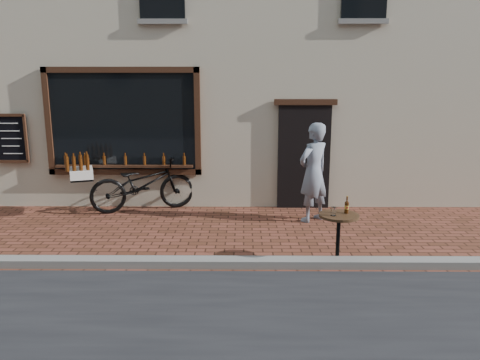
{
  "coord_description": "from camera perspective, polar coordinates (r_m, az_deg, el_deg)",
  "views": [
    {
      "loc": [
        0.62,
        -6.34,
        2.76
      ],
      "look_at": [
        0.56,
        1.2,
        1.1
      ],
      "focal_mm": 35.0,
      "sensor_mm": 36.0,
      "label": 1
    }
  ],
  "objects": [
    {
      "name": "ground",
      "position": [
        6.94,
        -4.82,
        -11.06
      ],
      "size": [
        90.0,
        90.0,
        0.0
      ],
      "primitive_type": "plane",
      "color": "#4F2819",
      "rests_on": "ground"
    },
    {
      "name": "kerb",
      "position": [
        7.1,
        -4.68,
        -9.97
      ],
      "size": [
        90.0,
        0.25,
        0.12
      ],
      "primitive_type": "cube",
      "color": "slate",
      "rests_on": "ground"
    },
    {
      "name": "cargo_bicycle",
      "position": [
        10.0,
        -12.04,
        -0.43
      ],
      "size": [
        2.59,
        1.5,
        1.22
      ],
      "rotation": [
        0.0,
        0.0,
        1.92
      ],
      "color": "black",
      "rests_on": "ground"
    },
    {
      "name": "bistro_table",
      "position": [
        7.19,
        11.94,
        -5.79
      ],
      "size": [
        0.6,
        0.6,
        1.03
      ],
      "color": "black",
      "rests_on": "ground"
    },
    {
      "name": "pedestrian",
      "position": [
        9.13,
        8.93,
        0.91
      ],
      "size": [
        0.84,
        0.8,
        1.93
      ],
      "primitive_type": "imported",
      "rotation": [
        0.0,
        0.0,
        3.82
      ],
      "color": "slate",
      "rests_on": "ground"
    }
  ]
}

